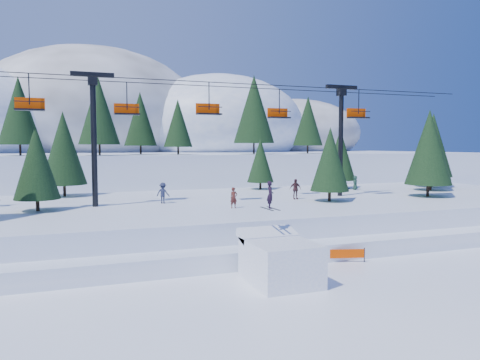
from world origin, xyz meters
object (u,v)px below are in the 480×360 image
object	(u,v)px
banner_near	(342,254)
jump_kicker	(280,260)
banner_far	(431,243)
chairlift	(213,120)

from	to	relation	value
banner_near	jump_kicker	bearing A→B (deg)	-155.87
banner_far	banner_near	bearing A→B (deg)	-174.65
banner_near	banner_far	xyz separation A→B (m)	(7.52, 0.70, 0.00)
chairlift	banner_far	xyz separation A→B (m)	(11.77, -12.54, -8.78)
chairlift	banner_far	distance (m)	19.31
jump_kicker	banner_near	xyz separation A→B (m)	(5.42, 2.43, -0.67)
banner_near	banner_far	distance (m)	7.55
chairlift	banner_near	world-z (taller)	chairlift
jump_kicker	banner_near	bearing A→B (deg)	24.13
chairlift	banner_near	xyz separation A→B (m)	(4.25, -13.25, -8.78)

